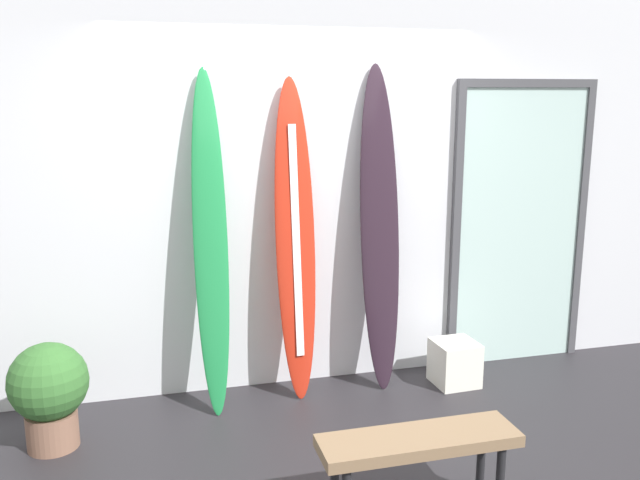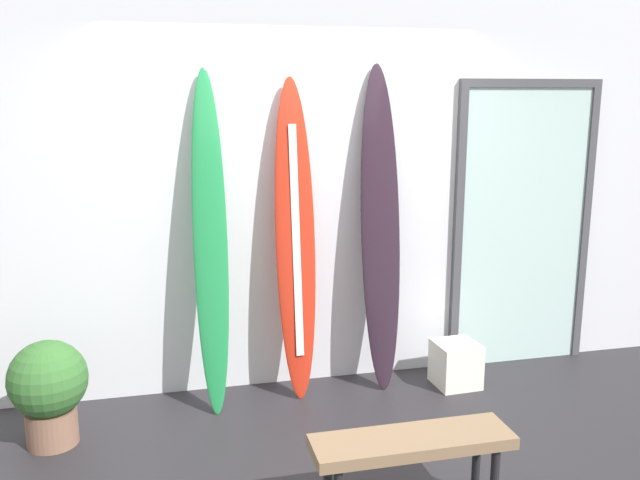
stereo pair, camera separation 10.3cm
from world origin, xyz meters
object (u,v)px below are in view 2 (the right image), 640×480
at_px(surfboard_crimson, 295,241).
at_px(display_block_left, 456,364).
at_px(potted_plant, 49,387).
at_px(surfboard_charcoal, 380,232).
at_px(surfboard_emerald, 210,246).
at_px(glass_door, 523,221).
at_px(bench, 412,448).

xyz_separation_m(surfboard_crimson, display_block_left, (1.14, -0.15, -0.93)).
bearing_deg(potted_plant, surfboard_charcoal, 9.99).
relative_size(surfboard_emerald, glass_door, 1.03).
distance_m(surfboard_crimson, surfboard_charcoal, 0.61).
distance_m(display_block_left, bench, 1.68).
relative_size(surfboard_charcoal, bench, 2.29).
height_order(surfboard_emerald, potted_plant, surfboard_emerald).
height_order(surfboard_crimson, potted_plant, surfboard_crimson).
distance_m(surfboard_emerald, surfboard_charcoal, 1.18).
relative_size(display_block_left, glass_door, 0.15).
bearing_deg(display_block_left, glass_door, 26.56).
bearing_deg(surfboard_emerald, surfboard_charcoal, 3.01).
height_order(surfboard_charcoal, glass_door, surfboard_charcoal).
relative_size(surfboard_emerald, bench, 2.26).
xyz_separation_m(surfboard_crimson, potted_plant, (-1.57, -0.37, -0.72)).
height_order(display_block_left, bench, bench).
distance_m(surfboard_emerald, display_block_left, 1.95).
distance_m(surfboard_charcoal, bench, 1.77).
relative_size(surfboard_crimson, glass_door, 1.01).
bearing_deg(surfboard_charcoal, display_block_left, -17.49).
distance_m(surfboard_charcoal, glass_door, 1.20).
relative_size(glass_door, potted_plant, 3.35).
distance_m(surfboard_charcoal, display_block_left, 1.11).
height_order(surfboard_crimson, glass_door, surfboard_crimson).
bearing_deg(potted_plant, bench, -33.11).
bearing_deg(surfboard_charcoal, surfboard_emerald, -176.99).
bearing_deg(glass_door, bench, -131.52).
bearing_deg(display_block_left, bench, -122.05).
height_order(glass_door, potted_plant, glass_door).
xyz_separation_m(surfboard_emerald, surfboard_crimson, (0.57, 0.05, -0.01)).
xyz_separation_m(surfboard_emerald, glass_door, (2.36, 0.22, 0.02)).
bearing_deg(glass_door, surfboard_emerald, -174.65).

